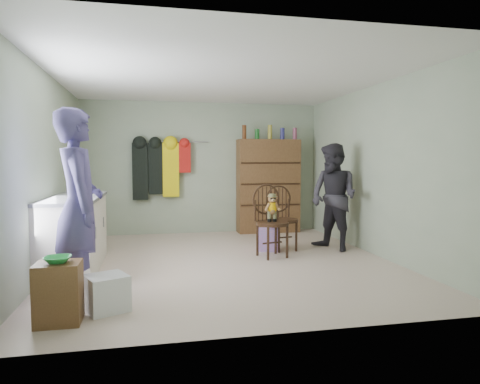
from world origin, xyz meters
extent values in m
plane|color=beige|center=(0.00, 0.00, 0.00)|extent=(5.00, 5.00, 0.00)
plane|color=#A5B295|center=(0.00, 2.50, 1.25)|extent=(4.50, 0.00, 4.50)
plane|color=#A5B295|center=(-2.25, 0.00, 1.25)|extent=(0.00, 5.00, 5.00)
plane|color=#A5B295|center=(2.25, 0.00, 1.25)|extent=(0.00, 5.00, 5.00)
plane|color=white|center=(0.00, 0.00, 2.50)|extent=(5.00, 5.00, 0.00)
cube|color=silver|center=(-1.95, 0.00, 0.45)|extent=(0.60, 1.80, 0.90)
cube|color=slate|center=(-1.95, 0.00, 0.92)|extent=(0.64, 1.86, 0.04)
cylinder|color=#99999E|center=(-1.64, -0.45, 0.54)|extent=(0.02, 0.02, 0.14)
cylinder|color=#99999E|center=(-1.64, 0.45, 0.54)|extent=(0.02, 0.02, 0.14)
cube|color=brown|center=(-1.78, -1.89, 0.26)|extent=(0.37, 0.32, 0.53)
imported|color=green|center=(-1.78, -1.89, 0.55)|extent=(0.22, 0.22, 0.06)
cube|color=white|center=(-1.41, -1.66, 0.17)|extent=(0.46, 0.45, 0.34)
cylinder|color=black|center=(0.72, 0.17, 0.49)|extent=(0.56, 0.56, 0.05)
cylinder|color=black|center=(0.61, -0.02, 0.23)|extent=(0.04, 0.04, 0.47)
cylinder|color=black|center=(0.91, 0.05, 0.23)|extent=(0.04, 0.04, 0.47)
cylinder|color=black|center=(0.53, 0.29, 0.23)|extent=(0.04, 0.04, 0.47)
cylinder|color=black|center=(0.83, 0.37, 0.23)|extent=(0.04, 0.04, 0.47)
torus|color=black|center=(0.68, 0.35, 0.82)|extent=(0.45, 0.14, 0.45)
cylinder|color=black|center=(0.50, 0.30, 0.67)|extent=(0.03, 0.03, 0.31)
cylinder|color=black|center=(0.86, 0.38, 0.67)|extent=(0.03, 0.03, 0.31)
cylinder|color=#F6B207|center=(0.72, 0.19, 0.73)|extent=(0.13, 0.13, 0.12)
cylinder|color=#475128|center=(0.72, 0.19, 0.61)|extent=(0.08, 0.08, 0.19)
sphere|color=#9E7042|center=(0.72, 0.19, 0.84)|extent=(0.11, 0.11, 0.11)
cylinder|color=#475128|center=(0.72, 0.19, 0.90)|extent=(0.10, 0.10, 0.04)
cube|color=black|center=(0.72, 0.14, 0.85)|extent=(0.08, 0.01, 0.02)
cylinder|color=black|center=(1.02, 0.60, 0.47)|extent=(0.51, 0.51, 0.04)
cylinder|color=black|center=(0.90, 0.42, 0.22)|extent=(0.04, 0.04, 0.45)
cylinder|color=black|center=(1.19, 0.47, 0.22)|extent=(0.04, 0.04, 0.45)
cylinder|color=black|center=(0.85, 0.73, 0.22)|extent=(0.04, 0.04, 0.45)
cylinder|color=black|center=(1.14, 0.78, 0.22)|extent=(0.04, 0.04, 0.45)
torus|color=black|center=(0.99, 0.77, 0.79)|extent=(0.43, 0.10, 0.43)
cylinder|color=black|center=(0.82, 0.73, 0.64)|extent=(0.03, 0.03, 0.30)
cylinder|color=black|center=(1.17, 0.79, 0.64)|extent=(0.03, 0.03, 0.30)
cube|color=pink|center=(0.79, 0.60, 0.17)|extent=(0.38, 0.33, 0.34)
imported|color=#524885|center=(-1.68, -1.34, 0.95)|extent=(0.60, 0.78, 1.90)
imported|color=#2D2B33|center=(1.79, 0.44, 0.83)|extent=(0.92, 1.00, 1.66)
cube|color=brown|center=(1.25, 2.30, 0.90)|extent=(1.20, 0.38, 1.80)
cube|color=black|center=(1.25, 2.11, 0.55)|extent=(1.16, 0.02, 0.03)
cube|color=black|center=(1.25, 2.11, 0.95)|extent=(1.16, 0.02, 0.03)
cube|color=black|center=(1.25, 2.11, 1.35)|extent=(1.16, 0.02, 0.03)
cylinder|color=#592D14|center=(0.75, 2.20, 1.93)|extent=(0.08, 0.08, 0.26)
cylinder|color=#19591E|center=(1.00, 2.20, 1.90)|extent=(0.09, 0.09, 0.19)
cylinder|color=#A59933|center=(1.25, 2.20, 1.94)|extent=(0.08, 0.08, 0.27)
cylinder|color=navy|center=(1.50, 2.20, 1.91)|extent=(0.08, 0.08, 0.22)
cylinder|color=#8C3F59|center=(1.75, 2.20, 1.91)|extent=(0.08, 0.08, 0.23)
cylinder|color=#99999E|center=(-0.40, 2.44, 1.75)|extent=(1.00, 0.02, 0.02)
cube|color=black|center=(-1.18, 2.38, 1.19)|extent=(0.28, 0.10, 1.05)
cube|color=black|center=(-0.90, 2.38, 1.25)|extent=(0.26, 0.10, 0.95)
cube|color=yellow|center=(-0.62, 2.38, 1.22)|extent=(0.30, 0.10, 1.00)
cube|color=red|center=(-0.36, 2.38, 1.44)|extent=(0.22, 0.10, 0.55)
camera|label=1|loc=(-0.99, -5.72, 1.40)|focal=32.00mm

